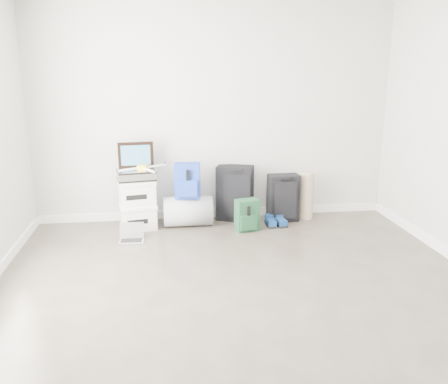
{
  "coord_description": "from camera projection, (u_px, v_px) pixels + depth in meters",
  "views": [
    {
      "loc": [
        -0.66,
        -3.43,
        1.93
      ],
      "look_at": [
        0.04,
        1.9,
        0.49
      ],
      "focal_mm": 38.0,
      "sensor_mm": 36.0,
      "label": 1
    }
  ],
  "objects": [
    {
      "name": "painting",
      "position": [
        136.0,
        155.0,
        5.67
      ],
      "size": [
        0.42,
        0.06,
        0.31
      ],
      "rotation": [
        0.0,
        0.0,
        0.08
      ],
      "color": "black",
      "rests_on": "briefcase"
    },
    {
      "name": "carry_on",
      "position": [
        283.0,
        198.0,
        6.02
      ],
      "size": [
        0.39,
        0.26,
        0.6
      ],
      "rotation": [
        0.0,
        0.0,
        0.03
      ],
      "color": "black",
      "rests_on": "ground"
    },
    {
      "name": "briefcase",
      "position": [
        136.0,
        175.0,
        5.64
      ],
      "size": [
        0.48,
        0.38,
        0.12
      ],
      "primitive_type": "cube",
      "rotation": [
        0.0,
        0.0,
        0.16
      ],
      "color": "#B2B2B7",
      "rests_on": "boxes_stack"
    },
    {
      "name": "large_suitcase",
      "position": [
        235.0,
        193.0,
        6.05
      ],
      "size": [
        0.51,
        0.41,
        0.7
      ],
      "rotation": [
        0.0,
        0.0,
        -0.33
      ],
      "color": "black",
      "rests_on": "ground"
    },
    {
      "name": "rolled_rug",
      "position": [
        306.0,
        196.0,
        6.12
      ],
      "size": [
        0.2,
        0.2,
        0.6
      ],
      "primitive_type": "cylinder",
      "color": "#9F8770",
      "rests_on": "ground"
    },
    {
      "name": "blue_backpack",
      "position": [
        188.0,
        181.0,
        5.73
      ],
      "size": [
        0.32,
        0.26,
        0.43
      ],
      "rotation": [
        0.0,
        0.0,
        -0.13
      ],
      "color": "#1B46B0",
      "rests_on": "duffel_bag"
    },
    {
      "name": "room_envelope",
      "position": [
        252.0,
        95.0,
        3.44
      ],
      "size": [
        4.52,
        5.02,
        2.71
      ],
      "color": "beige",
      "rests_on": "ground"
    },
    {
      "name": "duffel_bag",
      "position": [
        188.0,
        211.0,
        5.86
      ],
      "size": [
        0.6,
        0.37,
        0.37
      ],
      "primitive_type": "cylinder",
      "rotation": [
        0.0,
        1.57,
        -0.01
      ],
      "color": "gray",
      "rests_on": "ground"
    },
    {
      "name": "boxes_stack",
      "position": [
        138.0,
        204.0,
        5.73
      ],
      "size": [
        0.48,
        0.42,
        0.61
      ],
      "rotation": [
        0.0,
        0.0,
        0.18
      ],
      "color": "white",
      "rests_on": "ground"
    },
    {
      "name": "green_backpack",
      "position": [
        247.0,
        216.0,
        5.69
      ],
      "size": [
        0.3,
        0.25,
        0.38
      ],
      "rotation": [
        0.0,
        0.0,
        0.24
      ],
      "color": "#133520",
      "rests_on": "ground"
    },
    {
      "name": "laptop",
      "position": [
        132.0,
        237.0,
        5.39
      ],
      "size": [
        0.28,
        0.2,
        0.19
      ],
      "rotation": [
        0.0,
        0.0,
        -0.03
      ],
      "color": "#B8B8BC",
      "rests_on": "ground"
    },
    {
      "name": "shoes",
      "position": [
        275.0,
        222.0,
        5.9
      ],
      "size": [
        0.24,
        0.28,
        0.09
      ],
      "rotation": [
        0.0,
        0.0,
        0.06
      ],
      "color": "black",
      "rests_on": "ground"
    },
    {
      "name": "ground",
      "position": [
        249.0,
        310.0,
        3.87
      ],
      "size": [
        5.0,
        5.0,
        0.0
      ],
      "primitive_type": "plane",
      "color": "#3A332A",
      "rests_on": "ground"
    },
    {
      "name": "drone",
      "position": [
        143.0,
        168.0,
        5.6
      ],
      "size": [
        0.55,
        0.55,
        0.05
      ],
      "rotation": [
        0.0,
        0.0,
        -0.3
      ],
      "color": "yellow",
      "rests_on": "briefcase"
    }
  ]
}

